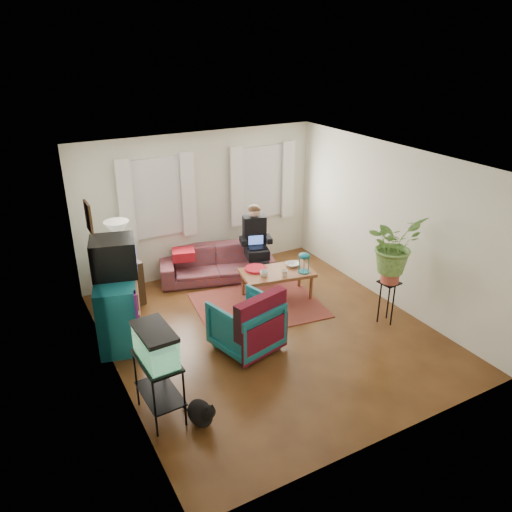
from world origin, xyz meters
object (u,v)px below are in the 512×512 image
side_table (123,282)px  dresser (118,309)px  sofa (216,258)px  coffee_table (277,284)px  aquarium_stand (160,388)px  armchair (246,322)px  plant_stand (387,302)px

side_table → dresser: dresser is taller
sofa → coffee_table: sofa is taller
sofa → aquarium_stand: sofa is taller
armchair → plant_stand: (2.23, -0.42, -0.07)m
armchair → plant_stand: 2.27m
aquarium_stand → side_table: bearing=80.2°
sofa → dresser: (-2.07, -1.16, 0.11)m
side_table → plant_stand: side_table is taller
sofa → dresser: bearing=-134.3°
side_table → armchair: size_ratio=0.91×
sofa → side_table: size_ratio=2.66×
coffee_table → armchair: bearing=-126.9°
sofa → aquarium_stand: bearing=-108.3°
dresser → aquarium_stand: size_ratio=1.43×
dresser → armchair: size_ratio=1.34×
dresser → plant_stand: size_ratio=1.61×
side_table → dresser: bearing=-108.2°
plant_stand → sofa: bearing=122.0°
side_table → armchair: armchair is taller
sofa → armchair: bearing=-87.7°
armchair → plant_stand: armchair is taller
side_table → coffee_table: (2.31, -1.05, -0.13)m
coffee_table → aquarium_stand: bearing=-135.5°
coffee_table → side_table: bearing=165.8°
side_table → coffee_table: bearing=-24.4°
sofa → side_table: 1.73m
coffee_table → plant_stand: 1.84m
dresser → side_table: bearing=86.6°
armchair → side_table: bearing=-75.5°
side_table → aquarium_stand: size_ratio=0.98×
armchair → aquarium_stand: bearing=12.1°
dresser → coffee_table: (2.65, -0.02, -0.25)m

